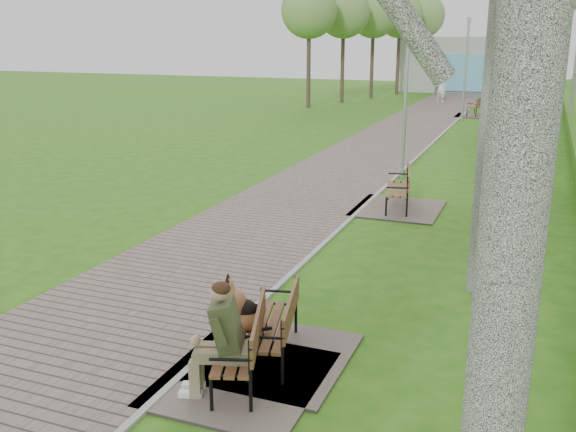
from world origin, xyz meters
name	(u,v)px	position (x,y,z in m)	size (l,w,h in m)	color
walkway	(363,158)	(-1.75, 21.50, 0.02)	(3.50, 67.00, 0.04)	#635750
kerb	(413,161)	(0.00, 21.50, 0.03)	(0.10, 67.00, 0.05)	#999993
building_north	(470,64)	(-1.50, 50.97, 1.99)	(10.00, 5.20, 4.00)	#9E9E99
bench_main	(233,347)	(0.65, 6.36, 0.48)	(1.93, 2.15, 1.69)	#635750
bench_second	(274,344)	(0.89, 7.09, 0.21)	(1.87, 2.07, 1.15)	#635750
bench_third	(397,200)	(0.80, 15.23, 0.24)	(2.06, 2.28, 1.26)	#635750
bench_far	(475,112)	(0.64, 35.29, 0.23)	(2.02, 2.24, 1.24)	#635750
lamp_post_second	(405,107)	(0.16, 18.86, 2.14)	(0.18, 0.18, 4.58)	#A2A5AA
lamp_post_third	(465,74)	(0.21, 33.18, 2.32)	(0.19, 0.19, 4.96)	#A2A5AA
pedestrian_near	(441,87)	(-2.16, 41.75, 0.94)	(0.69, 0.45, 1.89)	white
pedestrian_far	(437,85)	(-3.18, 46.68, 0.74)	(0.72, 0.56, 1.47)	gray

